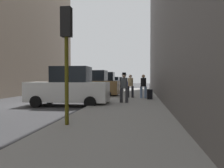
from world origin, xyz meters
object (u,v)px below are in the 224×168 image
object	(u,v)px
parked_white_van	(69,88)
traffic_light	(67,40)
pedestrian_with_beanie	(124,86)
rolling_suitcase	(150,94)
pedestrian_in_tan_coat	(130,85)
parked_blue_sedan	(115,83)
parked_bronze_suv	(92,85)
pedestrian_in_jeans	(143,85)
parked_black_suv	(103,83)
parked_red_hatchback	(119,82)
fire_hydrant	(115,91)
parked_gray_coupe	(111,84)

from	to	relation	value
parked_white_van	traffic_light	size ratio (longest dim) A/B	1.29
pedestrian_with_beanie	rolling_suitcase	size ratio (longest dim) A/B	1.71
parked_white_van	pedestrian_in_tan_coat	size ratio (longest dim) A/B	2.71
parked_blue_sedan	rolling_suitcase	world-z (taller)	parked_blue_sedan
parked_bronze_suv	pedestrian_in_jeans	xyz separation A→B (m)	(4.26, -2.03, 0.07)
pedestrian_with_beanie	pedestrian_in_tan_coat	bearing A→B (deg)	86.78
parked_white_van	rolling_suitcase	bearing A→B (deg)	34.42
parked_black_suv	parked_blue_sedan	size ratio (longest dim) A/B	1.09
parked_red_hatchback	fire_hydrant	bearing A→B (deg)	-85.14
parked_bronze_suv	traffic_light	world-z (taller)	traffic_light
pedestrian_in_jeans	pedestrian_with_beanie	world-z (taller)	pedestrian_with_beanie
parked_white_van	pedestrian_with_beanie	bearing A→B (deg)	14.74
parked_gray_coupe	parked_blue_sedan	xyz separation A→B (m)	(-0.00, 5.10, 0.00)
pedestrian_with_beanie	parked_black_suv	bearing A→B (deg)	106.89
rolling_suitcase	fire_hydrant	bearing A→B (deg)	128.58
parked_white_van	parked_red_hatchback	world-z (taller)	parked_white_van
traffic_light	pedestrian_in_tan_coat	xyz separation A→B (m)	(1.45, 9.88, -1.65)
rolling_suitcase	pedestrian_with_beanie	bearing A→B (deg)	-123.50
pedestrian_in_tan_coat	parked_gray_coupe	bearing A→B (deg)	104.40
pedestrian_in_tan_coat	rolling_suitcase	world-z (taller)	pedestrian_in_tan_coat
parked_gray_coupe	fire_hydrant	size ratio (longest dim) A/B	5.98
pedestrian_in_jeans	pedestrian_with_beanie	xyz separation A→B (m)	(-1.16, -3.12, 0.03)
parked_white_van	parked_blue_sedan	bearing A→B (deg)	90.00
parked_white_van	parked_black_suv	world-z (taller)	same
parked_gray_coupe	parked_blue_sedan	world-z (taller)	same
parked_blue_sedan	parked_red_hatchback	bearing A→B (deg)	90.00
parked_black_suv	traffic_light	distance (m)	16.82
parked_blue_sedan	pedestrian_with_beanie	distance (m)	21.67
parked_black_suv	pedestrian_with_beanie	world-z (taller)	parked_black_suv
pedestrian_in_tan_coat	parked_blue_sedan	bearing A→B (deg)	100.42
parked_gray_coupe	parked_red_hatchback	bearing A→B (deg)	90.00
parked_white_van	pedestrian_in_tan_coat	distance (m)	5.42
parked_bronze_suv	fire_hydrant	distance (m)	2.07
pedestrian_in_tan_coat	traffic_light	bearing A→B (deg)	-98.34
parked_black_suv	parked_red_hatchback	size ratio (longest dim) A/B	1.09
pedestrian_with_beanie	fire_hydrant	bearing A→B (deg)	102.21
parked_black_suv	parked_white_van	bearing A→B (deg)	-90.00
parked_bronze_suv	pedestrian_with_beanie	size ratio (longest dim) A/B	2.62
parked_white_van	parked_black_suv	distance (m)	11.05
parked_bronze_suv	parked_red_hatchback	bearing A→B (deg)	90.00
parked_black_suv	traffic_light	size ratio (longest dim) A/B	1.28
parked_blue_sedan	fire_hydrant	distance (m)	15.53
parked_black_suv	parked_red_hatchback	xyz separation A→B (m)	(0.00, 16.99, -0.18)
parked_white_van	rolling_suitcase	world-z (taller)	parked_white_van
parked_black_suv	parked_red_hatchback	bearing A→B (deg)	90.00
fire_hydrant	pedestrian_in_tan_coat	xyz separation A→B (m)	(1.50, -2.54, 0.61)
pedestrian_in_jeans	pedestrian_with_beanie	bearing A→B (deg)	-110.32
parked_gray_coupe	pedestrian_in_tan_coat	size ratio (longest dim) A/B	2.46
parked_black_suv	rolling_suitcase	size ratio (longest dim) A/B	4.44
parked_blue_sedan	pedestrian_in_tan_coat	bearing A→B (deg)	-79.58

